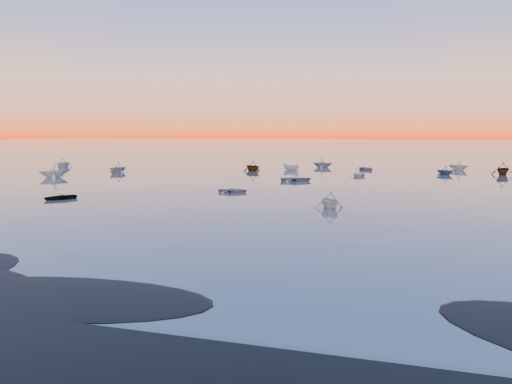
% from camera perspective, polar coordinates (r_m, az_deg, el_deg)
% --- Properties ---
extents(ground, '(600.00, 600.00, 0.00)m').
position_cam_1_polar(ground, '(118.64, 11.17, 3.50)').
color(ground, slate).
rests_on(ground, ground).
extents(mud_lobes, '(140.00, 6.00, 0.07)m').
position_cam_1_polar(mud_lobes, '(21.40, -16.11, -12.42)').
color(mud_lobes, black).
rests_on(mud_lobes, ground).
extents(moored_fleet, '(124.00, 58.00, 1.20)m').
position_cam_1_polar(moored_fleet, '(72.12, 7.63, 1.37)').
color(moored_fleet, silver).
rests_on(moored_fleet, ground).
extents(boat_near_right, '(3.68, 2.92, 1.18)m').
position_cam_1_polar(boat_near_right, '(46.20, 8.43, -1.80)').
color(boat_near_right, silver).
rests_on(boat_near_right, ground).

